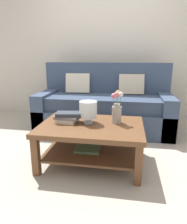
% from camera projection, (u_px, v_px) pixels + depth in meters
% --- Properties ---
extents(ground_plane, '(10.00, 10.00, 0.00)m').
position_uv_depth(ground_plane, '(94.00, 149.00, 2.69)').
color(ground_plane, '#ADA393').
extents(back_wall, '(6.40, 0.12, 2.70)m').
position_uv_depth(back_wall, '(108.00, 46.00, 3.90)').
color(back_wall, beige).
rests_on(back_wall, ground).
extents(couch, '(2.10, 0.90, 1.06)m').
position_uv_depth(couch, '(104.00, 107.00, 3.38)').
color(couch, '#384760').
rests_on(couch, ground).
extents(coffee_table, '(1.11, 0.80, 0.45)m').
position_uv_depth(coffee_table, '(91.00, 135.00, 2.27)').
color(coffee_table, brown).
rests_on(coffee_table, ground).
extents(book_stack_main, '(0.32, 0.21, 0.11)m').
position_uv_depth(book_stack_main, '(68.00, 117.00, 2.30)').
color(book_stack_main, beige).
rests_on(book_stack_main, coffee_table).
extents(glass_hurricane_vase, '(0.20, 0.20, 0.24)m').
position_uv_depth(glass_hurricane_vase, '(88.00, 110.00, 2.25)').
color(glass_hurricane_vase, silver).
rests_on(glass_hurricane_vase, coffee_table).
extents(flower_pitcher, '(0.13, 0.12, 0.36)m').
position_uv_depth(flower_pitcher, '(117.00, 110.00, 2.25)').
color(flower_pitcher, '#9E998E').
rests_on(flower_pitcher, coffee_table).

